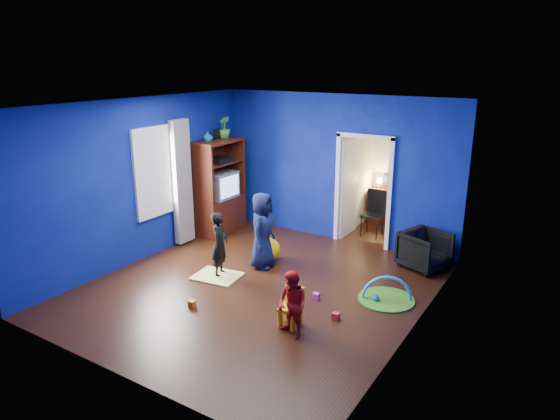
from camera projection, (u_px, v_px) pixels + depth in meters
The scene contains 32 objects.
floor at pixel (258, 288), 8.01m from camera, with size 5.00×5.50×0.01m, color black.
ceiling at pixel (255, 104), 7.16m from camera, with size 5.00×5.50×0.01m, color white.
wall_back at pixel (336, 169), 9.81m from camera, with size 5.00×0.02×2.90m, color navy.
wall_front at pixel (111, 261), 5.36m from camera, with size 5.00×0.02×2.90m, color navy.
wall_left at pixel (141, 181), 8.85m from camera, with size 0.02×5.50×2.90m, color navy.
wall_right at pixel (419, 230), 6.31m from camera, with size 0.02×5.50×2.90m, color navy.
alcove at pixel (381, 174), 10.27m from camera, with size 1.00×1.75×2.50m, color silver, non-canonical shape.
armchair at pixel (425, 250), 8.67m from camera, with size 0.72×0.74×0.67m, color black.
child_black at pixel (220, 244), 8.32m from camera, with size 0.41×0.27×1.11m, color black.
child_navy at pixel (262, 230), 8.64m from camera, with size 0.66×0.43×1.35m, color #0E0E35.
toddler_red at pixel (292, 305), 6.50m from camera, with size 0.44×0.34×0.91m, color #B21225.
vase at pixel (208, 136), 9.78m from camera, with size 0.20×0.20×0.21m, color #0D676C.
potted_plant at pixel (224, 127), 10.17m from camera, with size 0.25×0.25×0.45m, color #338430.
tv_armoire at pixel (219, 187), 10.34m from camera, with size 0.58×1.14×1.96m, color #3D100A.
crt_tv at pixel (221, 185), 10.31m from camera, with size 0.46×0.70×0.54m, color silver.
yellow_blanket at pixel (217, 276), 8.40m from camera, with size 0.75×0.60×0.03m, color #F2E07A.
hopper_ball at pixel (268, 250), 9.00m from camera, with size 0.45×0.45×0.45m, color yellow.
kid_chair at pixel (290, 309), 6.80m from camera, with size 0.28×0.28×0.50m, color yellow.
play_mat at pixel (386, 299), 7.60m from camera, with size 0.85×0.85×0.02m, color #3B9822.
toy_arch at pixel (386, 299), 7.60m from camera, with size 0.77×0.77×0.05m, color #3F8CD8.
window_left at pixel (155, 172), 9.10m from camera, with size 0.03×0.95×1.55m, color white.
curtain at pixel (182, 182), 9.58m from camera, with size 0.14×0.42×2.40m, color slate.
doorway at pixel (363, 193), 9.62m from camera, with size 1.16×0.10×2.10m, color white.
study_desk at pixel (389, 207), 11.04m from camera, with size 0.88×0.44×0.75m, color #3D140A.
desk_monitor at pixel (392, 181), 10.97m from camera, with size 0.40×0.05×0.32m, color black.
desk_lamp at pixel (379, 181), 11.07m from camera, with size 0.14×0.14×0.14m, color #FFD88C.
folding_chair at pixel (373, 214), 10.24m from camera, with size 0.40×0.40×0.92m, color black.
book_shelf at pixel (396, 132), 10.65m from camera, with size 0.88×0.24×0.04m, color white.
toy_0 at pixel (336, 316), 7.03m from camera, with size 0.10×0.08×0.10m, color red.
toy_1 at pixel (376, 298), 7.54m from camera, with size 0.11×0.11×0.11m, color blue.
toy_2 at pixel (192, 304), 7.38m from camera, with size 0.10×0.08×0.10m, color orange.
toy_3 at pixel (316, 296), 7.62m from camera, with size 0.10×0.08×0.10m, color #CA4CA3.
Camera 1 is at (4.18, -5.99, 3.53)m, focal length 32.00 mm.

